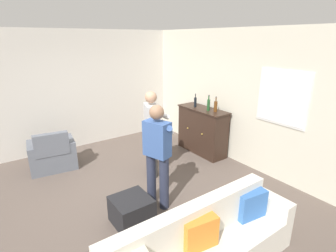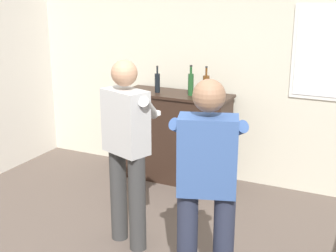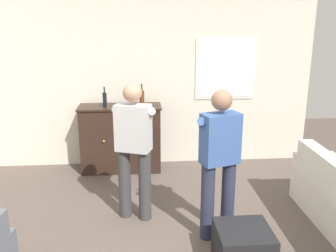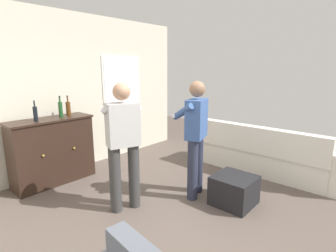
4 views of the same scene
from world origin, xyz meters
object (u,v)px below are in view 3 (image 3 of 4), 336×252
person_standing_left (134,145)px  person_standing_right (219,158)px  sideboard_cabinet (121,138)px  bottle_spirits_clear (142,97)px  bottle_liquor_amber (131,97)px  bottle_wine_green (105,99)px  ottoman (243,247)px

person_standing_left → person_standing_right: same height
sideboard_cabinet → bottle_spirits_clear: size_ratio=3.85×
sideboard_cabinet → bottle_liquor_amber: size_ratio=3.73×
bottle_wine_green → ottoman: 3.10m
bottle_wine_green → bottle_spirits_clear: size_ratio=0.93×
bottle_liquor_amber → person_standing_right: (0.96, -1.98, -0.27)m
bottle_spirits_clear → sideboard_cabinet: bearing=-173.7°
bottle_spirits_clear → bottle_wine_green: bearing=-171.4°
bottle_wine_green → ottoman: bearing=-58.8°
person_standing_right → bottle_spirits_clear: bearing=111.5°
bottle_wine_green → bottle_liquor_amber: size_ratio=0.90×
ottoman → person_standing_left: (-1.07, 1.04, 0.74)m
bottle_wine_green → ottoman: (1.52, -2.52, -0.98)m
sideboard_cabinet → bottle_liquor_amber: 0.69m
person_standing_left → person_standing_right: size_ratio=1.00×
bottle_spirits_clear → person_standing_left: bearing=-94.2°
bottle_wine_green → person_standing_right: size_ratio=0.19×
ottoman → person_standing_left: 1.66m
ottoman → person_standing_left: bearing=135.7°
sideboard_cabinet → person_standing_left: (0.23, -1.52, 0.40)m
bottle_liquor_amber → person_standing_left: 1.53m
person_standing_right → ottoman: bearing=-75.0°
sideboard_cabinet → person_standing_left: person_standing_left is taller
bottle_spirits_clear → ottoman: size_ratio=0.63×
bottle_wine_green → ottoman: size_ratio=0.58×
bottle_liquor_amber → person_standing_left: (0.05, -1.50, -0.27)m
sideboard_cabinet → bottle_spirits_clear: (0.35, 0.04, 0.65)m
sideboard_cabinet → person_standing_right: size_ratio=0.76×
sideboard_cabinet → person_standing_right: 2.34m
bottle_spirits_clear → bottle_liquor_amber: bearing=-160.5°
ottoman → person_standing_right: 0.94m
bottle_wine_green → bottle_spirits_clear: bearing=8.6°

